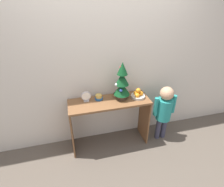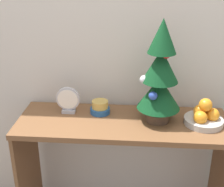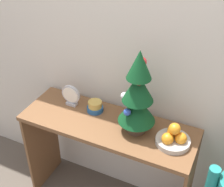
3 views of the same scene
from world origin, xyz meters
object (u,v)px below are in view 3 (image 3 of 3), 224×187
(desk_clock, at_px, (71,96))
(fruit_bowl, at_px, (173,138))
(mini_tree, at_px, (138,95))
(singing_bowl, at_px, (95,107))

(desk_clock, bearing_deg, fruit_bowl, -5.68)
(mini_tree, bearing_deg, fruit_bowl, -4.55)
(mini_tree, relative_size, singing_bowl, 4.94)
(mini_tree, height_order, singing_bowl, mini_tree)
(mini_tree, relative_size, fruit_bowl, 2.68)
(fruit_bowl, distance_m, desk_clock, 0.76)
(singing_bowl, xyz_separation_m, desk_clock, (-0.18, -0.01, 0.04))
(singing_bowl, bearing_deg, fruit_bowl, -8.43)
(mini_tree, relative_size, desk_clock, 3.57)
(singing_bowl, distance_m, desk_clock, 0.19)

